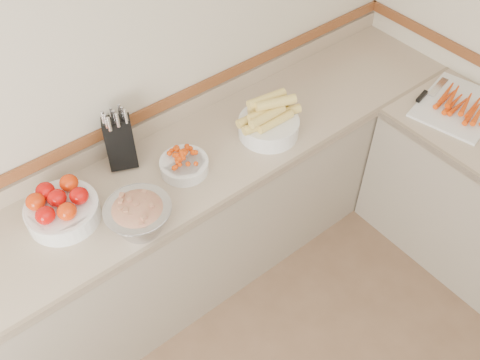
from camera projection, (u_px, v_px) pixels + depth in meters
back_wall at (94, 91)px, 2.49m from camera, size 4.00×0.00×4.00m
counter_back at (153, 243)px, 2.94m from camera, size 4.00×0.65×1.08m
knife_block at (120, 141)px, 2.64m from camera, size 0.19×0.21×0.34m
tomato_bowl at (61, 208)px, 2.43m from camera, size 0.34×0.34×0.17m
cherry_tomato_bowl at (184, 163)px, 2.66m from camera, size 0.25×0.25×0.14m
corn_bowl at (269, 122)px, 2.82m from camera, size 0.36×0.33×0.24m
rhubarb_bowl at (139, 216)px, 2.38m from camera, size 0.31×0.31×0.18m
cutting_board at (460, 105)px, 3.01m from camera, size 0.58×0.50×0.07m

